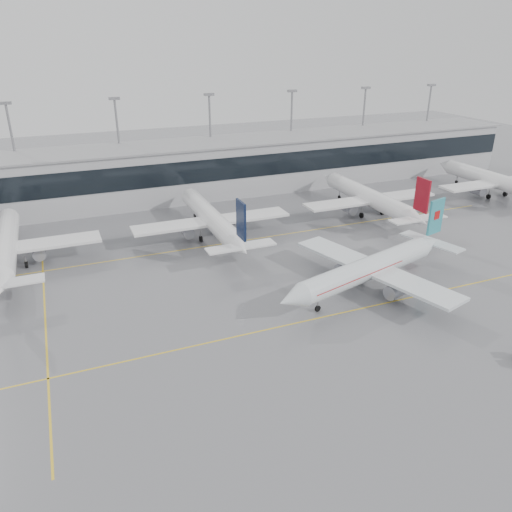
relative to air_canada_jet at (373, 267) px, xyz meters
name	(u,v)px	position (x,y,z in m)	size (l,w,h in m)	color
ground	(291,324)	(-15.82, -4.73, -3.52)	(320.00, 320.00, 0.00)	slate
taxi_line_main	(291,324)	(-15.82, -4.73, -3.51)	(120.00, 0.25, 0.01)	yellow
taxi_line_north	(219,244)	(-15.82, 25.27, -3.51)	(120.00, 0.25, 0.01)	yellow
taxi_line_cross	(45,315)	(-45.82, 10.27, -3.51)	(0.25, 60.00, 0.01)	yellow
terminal	(174,172)	(-15.82, 57.27, 2.48)	(180.00, 15.00, 12.00)	#A9A9AD
terminal_glass	(182,173)	(-15.82, 49.72, 3.98)	(180.00, 0.20, 5.00)	black
terminal_roof	(172,145)	(-15.82, 57.27, 8.68)	(182.00, 16.00, 0.40)	gray
light_masts	(166,136)	(-15.82, 63.27, 9.83)	(156.40, 1.00, 22.60)	gray
air_canada_jet	(373,267)	(0.00, 0.00, 0.00)	(35.16, 28.44, 11.12)	silver
parked_jet_b	(5,247)	(-50.82, 28.96, 0.20)	(29.64, 36.96, 11.72)	white
parked_jet_c	(212,219)	(-15.82, 28.96, 0.20)	(29.64, 36.96, 11.72)	white
parked_jet_d	(370,198)	(19.18, 28.96, 0.20)	(29.64, 36.96, 11.72)	white
parked_jet_e	(495,181)	(54.18, 28.96, 0.20)	(29.64, 36.96, 11.72)	white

